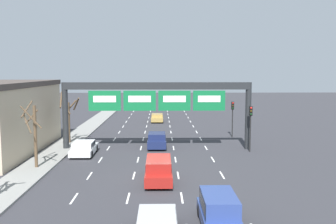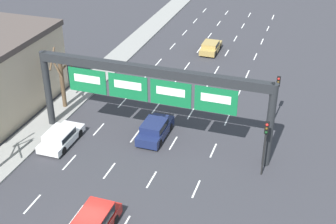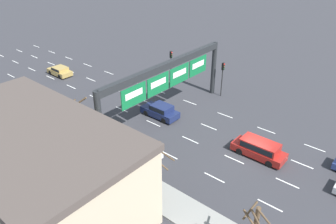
# 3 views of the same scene
# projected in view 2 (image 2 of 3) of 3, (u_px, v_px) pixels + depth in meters

# --- Properties ---
(lane_dashes) EXTENTS (10.02, 67.00, 0.01)m
(lane_dashes) POSITION_uv_depth(u_px,v_px,m) (164.00, 125.00, 39.96)
(lane_dashes) COLOR white
(lane_dashes) RESTS_ON ground_plane
(sign_gantry) EXTENTS (18.67, 0.70, 6.67)m
(sign_gantry) POSITION_uv_depth(u_px,v_px,m) (150.00, 85.00, 34.90)
(sign_gantry) COLOR #232628
(sign_gantry) RESTS_ON ground_plane
(car_gold) EXTENTS (1.84, 3.94, 1.29)m
(car_gold) POSITION_uv_depth(u_px,v_px,m) (211.00, 47.00, 53.80)
(car_gold) COLOR #A88947
(car_gold) RESTS_ON ground_plane
(car_white) EXTENTS (1.99, 4.41, 1.29)m
(car_white) POSITION_uv_depth(u_px,v_px,m) (61.00, 137.00, 36.99)
(car_white) COLOR silver
(car_white) RESTS_ON ground_plane
(car_navy) EXTENTS (1.89, 4.39, 1.52)m
(car_navy) POSITION_uv_depth(u_px,v_px,m) (155.00, 129.00, 37.82)
(car_navy) COLOR #19234C
(car_navy) RESTS_ON ground_plane
(traffic_light_near_gantry) EXTENTS (0.30, 0.35, 4.19)m
(traffic_light_near_gantry) POSITION_uv_depth(u_px,v_px,m) (277.00, 90.00, 39.08)
(traffic_light_near_gantry) COLOR black
(traffic_light_near_gantry) RESTS_ON ground_plane
(traffic_light_mid_block) EXTENTS (0.30, 0.35, 4.41)m
(traffic_light_mid_block) POSITION_uv_depth(u_px,v_px,m) (266.00, 138.00, 32.29)
(traffic_light_mid_block) COLOR black
(traffic_light_mid_block) RESTS_ON ground_plane
(tree_bare_closest) EXTENTS (2.20, 2.17, 5.44)m
(tree_bare_closest) POSITION_uv_depth(u_px,v_px,m) (62.00, 79.00, 41.27)
(tree_bare_closest) COLOR brown
(tree_bare_closest) RESTS_ON sidewalk_left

